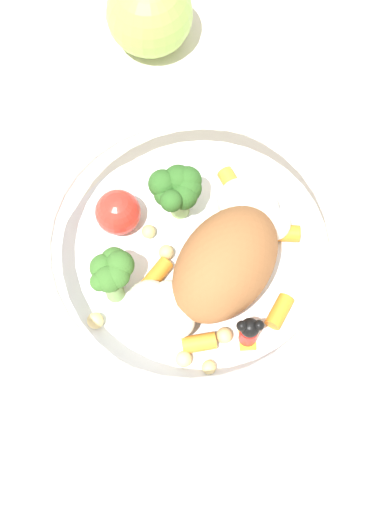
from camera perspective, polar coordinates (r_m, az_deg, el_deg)
ground_plane at (r=0.54m, az=-0.12°, el=-1.11°), size 2.40×2.40×0.00m
food_container at (r=0.51m, az=0.46°, el=-0.05°), size 0.21×0.21×0.07m
loose_apple at (r=0.62m, az=-3.37°, el=18.51°), size 0.07×0.07×0.08m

